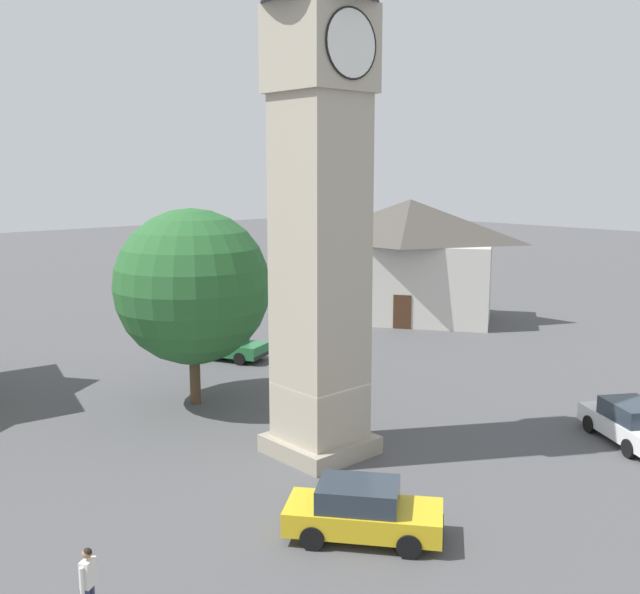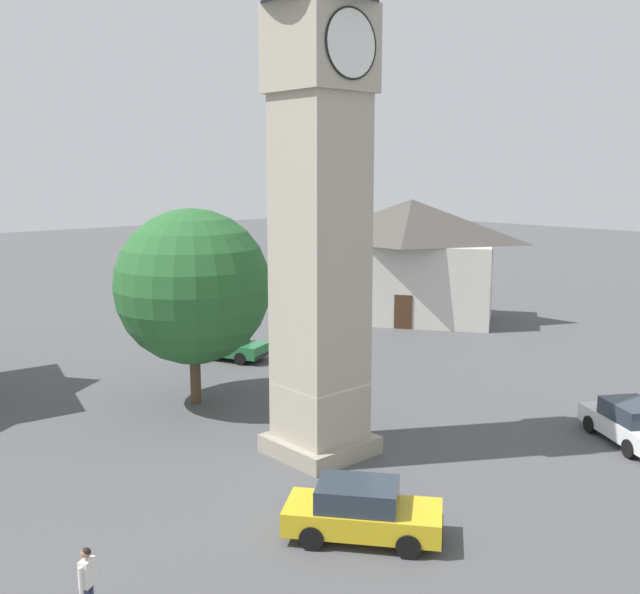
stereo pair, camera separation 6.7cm
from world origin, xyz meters
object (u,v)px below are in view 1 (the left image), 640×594
Objects in this scene: car_red_corner at (362,511)px; building_shop_left at (410,259)px; tree at (192,287)px; car_silver_kerb at (226,344)px; car_blue_kerb at (630,423)px; pedestrian at (88,578)px; clock_tower at (320,80)px.

building_shop_left reaches higher than car_red_corner.
tree is 20.72m from building_shop_left.
tree is (-5.17, -5.17, 4.17)m from car_silver_kerb.
car_blue_kerb is 0.35× the size of building_shop_left.
pedestrian is at bearing -150.45° from building_shop_left.
clock_tower is at bearing 142.27° from car_blue_kerb.
pedestrian is 0.21× the size of tree.
pedestrian is 34.38m from building_shop_left.
car_blue_kerb and car_silver_kerb have the same top height.
pedestrian reaches higher than car_blue_kerb.
tree reaches higher than car_blue_kerb.
clock_tower reaches higher than car_silver_kerb.
tree is at bearing 48.76° from pedestrian.
car_silver_kerb is at bearing 65.50° from car_red_corner.
clock_tower is at bearing -111.34° from car_silver_kerb.
car_blue_kerb is 12.04m from car_red_corner.
car_red_corner is at bearing -103.16° from tree.
car_red_corner is (-11.93, 1.59, 0.00)m from car_blue_kerb.
clock_tower is 17.91m from car_silver_kerb.
car_red_corner is at bearing -11.50° from pedestrian.
building_shop_left is (29.80, 16.89, 2.97)m from pedestrian.
tree is at bearing 91.68° from clock_tower.
building_shop_left is (22.89, 18.30, 3.22)m from car_red_corner.
car_red_corner is at bearing -121.59° from clock_tower.
pedestrian is (-18.85, 3.00, 0.25)m from car_blue_kerb.
clock_tower is at bearing 58.41° from car_red_corner.
car_blue_kerb is 17.36m from tree.
clock_tower is 25.13m from building_shop_left.
pedestrian reaches higher than car_silver_kerb.
car_silver_kerb is (4.95, 12.67, -11.65)m from clock_tower.
clock_tower is 12.54× the size of pedestrian.
car_red_corner is (-8.13, -17.84, 0.00)m from car_silver_kerb.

